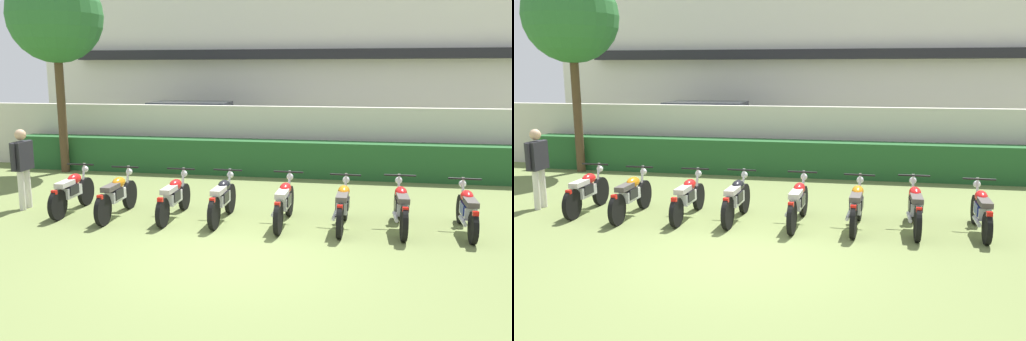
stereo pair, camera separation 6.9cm
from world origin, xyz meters
The scene contains 15 objects.
ground centered at (0.00, 0.00, 0.00)m, with size 60.00×60.00×0.00m, color olive.
building centered at (0.00, 15.12, 3.39)m, with size 21.27×6.50×6.78m.
compound_wall centered at (0.00, 7.35, 0.97)m, with size 20.21×0.30×1.93m, color beige.
hedge_row centered at (0.00, 6.65, 0.50)m, with size 16.17×0.70×1.00m, color #235628.
parked_car centered at (-3.58, 9.74, 0.94)m, with size 4.56×2.20×1.89m.
tree_near_inspector centered at (-6.50, 6.10, 4.46)m, with size 2.66×2.66×5.82m.
motorcycle_in_row_0 centered at (-3.90, 1.90, 0.45)m, with size 0.60×1.84×0.97m.
motorcycle_in_row_1 centered at (-2.82, 1.75, 0.45)m, with size 0.60×1.93×0.97m.
motorcycle_in_row_2 centered at (-1.64, 1.86, 0.44)m, with size 0.60×1.91×0.94m.
motorcycle_in_row_3 centered at (-0.62, 1.85, 0.45)m, with size 0.60×1.84×0.97m.
motorcycle_in_row_4 centered at (0.62, 1.81, 0.45)m, with size 0.60×1.96×0.97m.
motorcycle_in_row_5 centered at (1.74, 1.75, 0.46)m, with size 0.60×1.86×0.97m.
motorcycle_in_row_6 centered at (2.81, 1.83, 0.46)m, with size 0.60×1.94×0.98m.
motorcycle_in_row_7 centered at (4.00, 1.89, 0.44)m, with size 0.60×1.86×0.94m.
inspector_person centered at (-5.05, 1.99, 1.03)m, with size 0.23×0.69×1.73m.
Camera 1 is at (1.88, -7.99, 2.94)m, focal length 36.88 mm.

